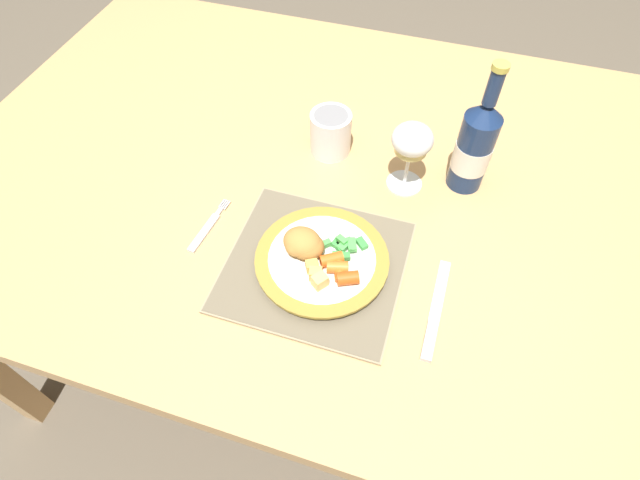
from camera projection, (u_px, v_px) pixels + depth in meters
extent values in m
plane|color=brown|center=(327.00, 335.00, 1.60)|extent=(6.00, 6.00, 0.00)
cube|color=tan|center=(331.00, 177.00, 1.02)|extent=(1.57, 1.07, 0.04)
cube|color=tan|center=(167.00, 111.00, 1.72)|extent=(0.06, 0.06, 0.70)
cube|color=tan|center=(615.00, 207.00, 1.46)|extent=(0.06, 0.06, 0.70)
cube|color=gray|center=(315.00, 266.00, 0.86)|extent=(0.30, 0.29, 0.01)
cube|color=#6B604A|center=(315.00, 265.00, 0.86)|extent=(0.30, 0.28, 0.00)
cylinder|color=white|center=(322.00, 262.00, 0.86)|extent=(0.19, 0.19, 0.01)
cylinder|color=olive|center=(322.00, 259.00, 0.85)|extent=(0.23, 0.23, 0.01)
cylinder|color=white|center=(322.00, 258.00, 0.85)|extent=(0.18, 0.18, 0.00)
ellipsoid|color=#B77F3D|center=(301.00, 242.00, 0.84)|extent=(0.07, 0.07, 0.04)
ellipsoid|color=#B77F3D|center=(302.00, 242.00, 0.84)|extent=(0.07, 0.07, 0.04)
ellipsoid|color=#A87033|center=(307.00, 246.00, 0.84)|extent=(0.06, 0.05, 0.04)
cube|color=green|center=(362.00, 243.00, 0.86)|extent=(0.03, 0.03, 0.01)
cube|color=#4CA84C|center=(344.00, 245.00, 0.85)|extent=(0.02, 0.03, 0.01)
cube|color=green|center=(344.00, 256.00, 0.84)|extent=(0.02, 0.02, 0.01)
cube|color=#4CA84C|center=(342.00, 240.00, 0.85)|extent=(0.02, 0.02, 0.01)
cube|color=green|center=(345.00, 244.00, 0.86)|extent=(0.03, 0.03, 0.01)
cube|color=green|center=(338.00, 255.00, 0.84)|extent=(0.02, 0.02, 0.01)
cube|color=green|center=(343.00, 247.00, 0.85)|extent=(0.02, 0.03, 0.01)
cube|color=#4CA84C|center=(352.00, 245.00, 0.85)|extent=(0.02, 0.03, 0.01)
cube|color=green|center=(340.00, 245.00, 0.86)|extent=(0.03, 0.02, 0.01)
cube|color=#4CA84C|center=(326.00, 244.00, 0.86)|extent=(0.02, 0.02, 0.01)
cylinder|color=orange|center=(339.00, 270.00, 0.82)|extent=(0.03, 0.04, 0.02)
cylinder|color=#CC5119|center=(348.00, 278.00, 0.81)|extent=(0.04, 0.04, 0.02)
cylinder|color=orange|center=(331.00, 259.00, 0.83)|extent=(0.04, 0.04, 0.02)
cylinder|color=orange|center=(337.00, 267.00, 0.82)|extent=(0.04, 0.03, 0.02)
cube|color=silver|center=(204.00, 233.00, 0.91)|extent=(0.02, 0.09, 0.01)
cube|color=silver|center=(219.00, 212.00, 0.94)|extent=(0.01, 0.02, 0.01)
cube|color=silver|center=(227.00, 206.00, 0.95)|extent=(0.00, 0.02, 0.00)
cube|color=silver|center=(225.00, 205.00, 0.95)|extent=(0.00, 0.02, 0.00)
cube|color=silver|center=(224.00, 204.00, 0.95)|extent=(0.00, 0.02, 0.00)
cube|color=silver|center=(222.00, 204.00, 0.95)|extent=(0.00, 0.02, 0.00)
cube|color=silver|center=(440.00, 291.00, 0.84)|extent=(0.02, 0.12, 0.00)
cube|color=#B2B2B7|center=(430.00, 341.00, 0.78)|extent=(0.02, 0.07, 0.01)
cylinder|color=silver|center=(404.00, 183.00, 0.98)|extent=(0.07, 0.07, 0.00)
cylinder|color=silver|center=(407.00, 167.00, 0.95)|extent=(0.01, 0.01, 0.08)
ellipsoid|color=silver|center=(413.00, 139.00, 0.89)|extent=(0.08, 0.08, 0.06)
cylinder|color=#E0D684|center=(411.00, 146.00, 0.91)|extent=(0.06, 0.06, 0.02)
cylinder|color=navy|center=(473.00, 152.00, 0.93)|extent=(0.07, 0.07, 0.16)
cone|color=navy|center=(486.00, 111.00, 0.85)|extent=(0.07, 0.07, 0.03)
cylinder|color=navy|center=(494.00, 87.00, 0.81)|extent=(0.02, 0.02, 0.07)
cylinder|color=#BFB74C|center=(501.00, 67.00, 0.78)|extent=(0.03, 0.03, 0.01)
cylinder|color=white|center=(472.00, 155.00, 0.93)|extent=(0.07, 0.07, 0.06)
cube|color=#DBB256|center=(315.00, 274.00, 0.82)|extent=(0.02, 0.02, 0.02)
cube|color=#E5BC66|center=(320.00, 281.00, 0.81)|extent=(0.03, 0.03, 0.02)
cube|color=gold|center=(312.00, 266.00, 0.82)|extent=(0.03, 0.02, 0.02)
cylinder|color=white|center=(331.00, 133.00, 1.01)|extent=(0.08, 0.08, 0.09)
cylinder|color=gray|center=(331.00, 117.00, 0.98)|extent=(0.07, 0.07, 0.01)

